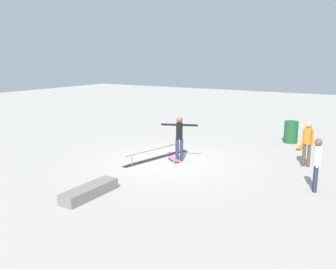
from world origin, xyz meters
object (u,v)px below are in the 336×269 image
(skater_main, at_px, (179,136))
(loose_skateboard_orange, at_px, (300,147))
(grind_rail, at_px, (157,154))
(trash_bin, at_px, (291,132))
(skateboard_main, at_px, (173,159))
(skate_ledge, at_px, (89,191))
(bystander_orange_shirt, at_px, (307,141))
(bystander_white_shirt, at_px, (317,162))

(skater_main, bearing_deg, loose_skateboard_orange, 28.52)
(grind_rail, distance_m, trash_bin, 6.61)
(skateboard_main, bearing_deg, skate_ledge, 122.99)
(skate_ledge, xyz_separation_m, skateboard_main, (-4.32, 0.15, -0.08))
(grind_rail, distance_m, skateboard_main, 0.72)
(skate_ledge, relative_size, bystander_orange_shirt, 1.15)
(loose_skateboard_orange, xyz_separation_m, trash_bin, (-0.94, -0.64, 0.43))
(bystander_white_shirt, bearing_deg, grind_rail, -110.93)
(skate_ledge, height_order, skateboard_main, skate_ledge)
(skate_ledge, bearing_deg, bystander_orange_shirt, 143.65)
(bystander_white_shirt, relative_size, trash_bin, 1.58)
(trash_bin, bearing_deg, bystander_orange_shirt, 21.38)
(grind_rail, distance_m, loose_skateboard_orange, 6.29)
(grind_rail, distance_m, skater_main, 1.23)
(skateboard_main, bearing_deg, trash_bin, -84.40)
(skate_ledge, bearing_deg, skater_main, 175.44)
(grind_rail, xyz_separation_m, skate_ledge, (4.31, 0.56, -0.03))
(skate_ledge, height_order, trash_bin, trash_bin)
(bystander_orange_shirt, distance_m, loose_skateboard_orange, 2.82)
(trash_bin, bearing_deg, loose_skateboard_orange, 34.38)
(skater_main, distance_m, trash_bin, 6.03)
(skateboard_main, height_order, bystander_white_shirt, bystander_white_shirt)
(bystander_orange_shirt, height_order, loose_skateboard_orange, bystander_orange_shirt)
(skate_ledge, distance_m, skateboard_main, 4.33)
(skateboard_main, relative_size, trash_bin, 0.77)
(skate_ledge, relative_size, skateboard_main, 2.46)
(skateboard_main, height_order, loose_skateboard_orange, same)
(skateboard_main, distance_m, bystander_orange_shirt, 4.89)
(bystander_white_shirt, bearing_deg, loose_skateboard_orange, -179.23)
(loose_skateboard_orange, relative_size, trash_bin, 0.80)
(bystander_orange_shirt, bearing_deg, bystander_white_shirt, -74.48)
(grind_rail, xyz_separation_m, bystander_orange_shirt, (-1.91, 5.14, 0.75))
(skater_main, relative_size, skateboard_main, 2.20)
(skateboard_main, height_order, trash_bin, trash_bin)
(grind_rail, bearing_deg, loose_skateboard_orange, 147.92)
(bystander_white_shirt, bearing_deg, skater_main, -113.39)
(skate_ledge, xyz_separation_m, bystander_orange_shirt, (-6.21, 4.57, 0.78))
(skate_ledge, relative_size, bystander_white_shirt, 1.20)
(bystander_white_shirt, bearing_deg, skate_ledge, -70.33)
(grind_rail, xyz_separation_m, skateboard_main, (-0.02, 0.71, -0.11))
(loose_skateboard_orange, bearing_deg, bystander_white_shirt, 16.21)
(skateboard_main, bearing_deg, skater_main, -116.17)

